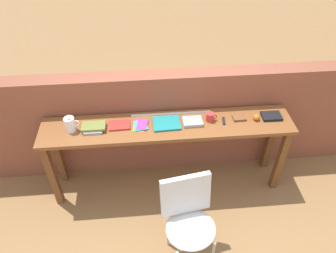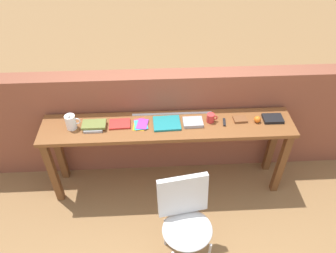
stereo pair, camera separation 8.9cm
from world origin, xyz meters
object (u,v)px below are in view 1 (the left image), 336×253
chair_white_moulded (189,217)px  book_stack_leftmost (94,127)px  pamphlet_pile_colourful (140,125)px  book_open_centre (167,123)px  leather_journal_brown (239,118)px  pitcher_white (70,124)px  mug (210,117)px  book_repair_rightmost (271,116)px  sports_ball_small (256,117)px  magazine_cycling (119,125)px  multitool_folded (224,121)px

chair_white_moulded → book_stack_leftmost: (-0.83, 0.83, 0.38)m
pamphlet_pile_colourful → chair_white_moulded: bearing=-65.8°
chair_white_moulded → pamphlet_pile_colourful: 0.99m
book_open_centre → leather_journal_brown: 0.73m
leather_journal_brown → pitcher_white: bearing=178.6°
pamphlet_pile_colourful → mug: (0.69, 0.02, 0.04)m
pamphlet_pile_colourful → book_repair_rightmost: 1.32m
pamphlet_pile_colourful → book_open_centre: bearing=0.2°
pitcher_white → sports_ball_small: pitcher_white is taller
leather_journal_brown → book_repair_rightmost: (0.33, -0.01, 0.00)m
pamphlet_pile_colourful → sports_ball_small: 1.15m
magazine_cycling → mug: mug is taller
magazine_cycling → sports_ball_small: (1.36, -0.03, 0.02)m
leather_journal_brown → book_repair_rightmost: 0.33m
mug → leather_journal_brown: 0.30m
chair_white_moulded → mug: size_ratio=8.10×
sports_ball_small → mug: bearing=175.9°
pitcher_white → leather_journal_brown: bearing=1.1°
pamphlet_pile_colourful → mug: mug is taller
chair_white_moulded → pamphlet_pile_colourful: (-0.38, 0.84, 0.36)m
pitcher_white → magazine_cycling: pitcher_white is taller
pitcher_white → book_stack_leftmost: size_ratio=0.80×
mug → multitool_folded: (0.13, -0.03, -0.04)m
book_stack_leftmost → book_open_centre: 0.71m
sports_ball_small → pamphlet_pile_colourful: bearing=179.4°
pitcher_white → book_stack_leftmost: 0.22m
book_stack_leftmost → magazine_cycling: 0.25m
book_open_centre → magazine_cycling: bearing=175.6°
chair_white_moulded → book_open_centre: size_ratio=3.36×
chair_white_moulded → pitcher_white: size_ratio=4.85×
pamphlet_pile_colourful → book_open_centre: book_open_centre is taller
magazine_cycling → pamphlet_pile_colourful: bearing=-6.8°
sports_ball_small → book_stack_leftmost: bearing=180.0°
multitool_folded → leather_journal_brown: bearing=10.7°
pitcher_white → leather_journal_brown: 1.66m
multitool_folded → leather_journal_brown: 0.17m
book_stack_leftmost → multitool_folded: book_stack_leftmost is taller
leather_journal_brown → book_repair_rightmost: book_repair_rightmost is taller
chair_white_moulded → book_open_centre: bearing=98.2°
chair_white_moulded → leather_journal_brown: size_ratio=6.86×
book_open_centre → book_repair_rightmost: (1.06, 0.01, 0.00)m
multitool_folded → book_repair_rightmost: (0.49, 0.02, 0.01)m
pamphlet_pile_colourful → pitcher_white: bearing=-179.2°
book_repair_rightmost → sports_ball_small: bearing=-170.5°
pitcher_white → pamphlet_pile_colourful: bearing=0.8°
chair_white_moulded → leather_journal_brown: bearing=54.7°
book_stack_leftmost → pamphlet_pile_colourful: size_ratio=1.17×
magazine_cycling → book_repair_rightmost: (1.53, -0.00, 0.01)m
book_open_centre → book_repair_rightmost: size_ratio=1.36×
sports_ball_small → chair_white_moulded: bearing=-133.1°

